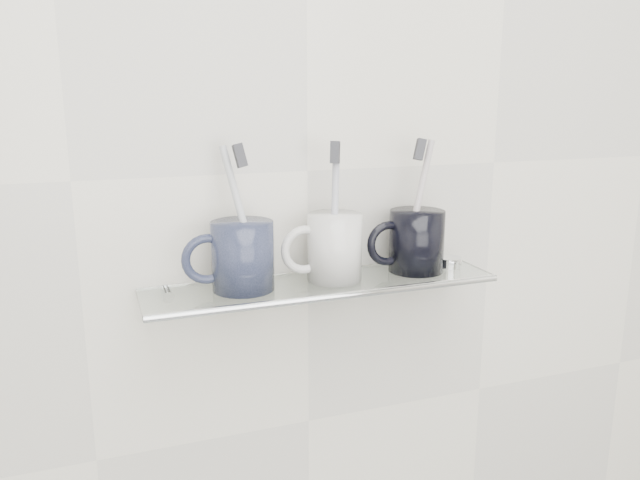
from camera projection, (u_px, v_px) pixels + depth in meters
name	position (u px, v px, depth m)	size (l,w,h in m)	color
wall_back	(307.00, 171.00, 0.90)	(2.50, 2.50, 0.00)	silver
shelf_glass	(322.00, 284.00, 0.88)	(0.50, 0.12, 0.01)	silver
shelf_rail	(337.00, 296.00, 0.83)	(0.01, 0.01, 0.50)	silver
bracket_left	(167.00, 298.00, 0.86)	(0.02, 0.02, 0.03)	silver
bracket_right	(435.00, 269.00, 1.00)	(0.02, 0.02, 0.03)	silver
mug_left	(243.00, 256.00, 0.84)	(0.08, 0.08, 0.09)	black
mug_left_handle	(207.00, 259.00, 0.82)	(0.07, 0.07, 0.01)	black
toothbrush_left	(242.00, 216.00, 0.82)	(0.01, 0.01, 0.19)	silver
bristles_left	(240.00, 156.00, 0.81)	(0.01, 0.02, 0.03)	#333339
mug_center	(335.00, 247.00, 0.88)	(0.08, 0.08, 0.10)	silver
mug_center_handle	(305.00, 250.00, 0.87)	(0.07, 0.07, 0.01)	silver
toothbrush_center	(335.00, 210.00, 0.87)	(0.01, 0.01, 0.19)	#A9A7BE
bristles_center	(335.00, 152.00, 0.85)	(0.01, 0.02, 0.03)	#333339
mug_right	(416.00, 241.00, 0.92)	(0.08, 0.08, 0.09)	black
mug_right_handle	(388.00, 244.00, 0.91)	(0.07, 0.07, 0.01)	black
toothbrush_right	(418.00, 204.00, 0.91)	(0.01, 0.01, 0.19)	beige
bristles_right	(420.00, 149.00, 0.89)	(0.01, 0.02, 0.03)	#333339
chrome_cap	(449.00, 262.00, 0.95)	(0.04, 0.04, 0.02)	silver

